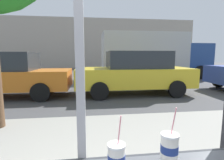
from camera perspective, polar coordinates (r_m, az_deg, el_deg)
name	(u,v)px	position (r m, az deg, el deg)	size (l,w,h in m)	color
ground_plane	(89,86)	(9.09, -7.53, -1.96)	(60.00, 60.00, 0.00)	#424244
sidewalk_strip	(87,151)	(2.94, -7.95, -21.83)	(16.00, 2.80, 0.16)	gray
window_wall	(79,2)	(1.08, -10.75, 23.50)	(2.84, 0.20, 2.90)	#2D2D33
building_facade_far	(89,43)	(23.64, -7.56, 11.62)	(28.00, 1.20, 6.28)	#A89E8E
soda_cup_left	(169,148)	(1.12, 18.02, -20.15)	(0.10, 0.10, 0.33)	white
soda_cup_right	(116,157)	(1.01, 1.44, -23.63)	(0.10, 0.10, 0.31)	white
parked_car_orange	(4,75)	(7.62, -31.59, 1.51)	(4.70, 1.92, 1.66)	orange
parked_car_yellow	(135,72)	(7.17, 7.27, 2.45)	(4.57, 1.98, 1.71)	gold
box_truck	(153,54)	(12.61, 13.13, 8.18)	(7.32, 2.44, 3.05)	beige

